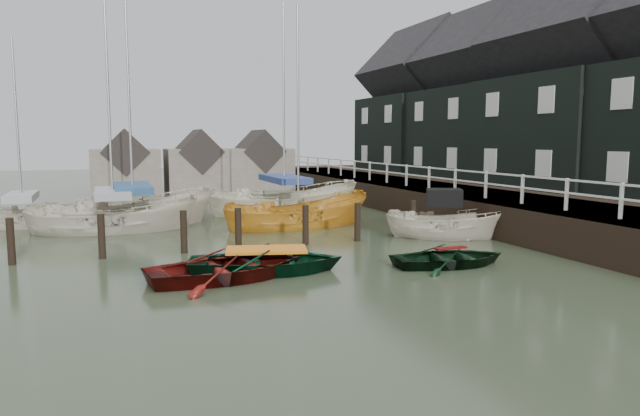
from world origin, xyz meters
name	(u,v)px	position (x,y,z in m)	size (l,w,h in m)	color
ground	(301,265)	(0.00, 0.00, 0.00)	(120.00, 120.00, 0.00)	#2D3924
pier	(412,197)	(9.48, 10.00, 0.71)	(3.04, 32.00, 2.70)	black
land_strip	(500,206)	(15.00, 10.00, 0.00)	(14.00, 38.00, 1.50)	black
quay_houses	(521,101)	(14.99, 8.66, 5.68)	(6.52, 28.14, 10.01)	black
mooring_pilings	(241,234)	(-1.11, 3.00, 0.50)	(13.72, 0.22, 1.80)	black
far_sheds	(196,165)	(0.83, 26.00, 1.86)	(14.00, 4.08, 4.39)	#665B51
rowboat_red	(229,279)	(-2.36, -0.97, 0.00)	(3.07, 4.30, 0.89)	#56100C
rowboat_green	(267,272)	(-1.20, -0.56, 0.00)	(3.06, 4.29, 0.89)	black
rowboat_dkgreen	(450,265)	(4.09, -1.64, 0.00)	(2.48, 3.47, 0.72)	black
motorboat	(446,235)	(6.62, 2.45, 0.09)	(4.80, 3.68, 2.71)	beige
sailboat_a	(114,229)	(-5.07, 8.60, 0.06)	(6.88, 3.10, 11.90)	beige
sailboat_b	(134,226)	(-4.27, 9.34, 0.06)	(7.71, 4.57, 12.08)	beige
sailboat_c	(298,226)	(2.33, 7.14, 0.01)	(6.96, 3.33, 10.43)	orange
sailboat_d	(285,213)	(2.95, 11.19, 0.06)	(7.75, 3.19, 11.65)	beige
sailboat_e	(23,225)	(-8.66, 11.16, 0.06)	(5.81, 3.42, 8.84)	beige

